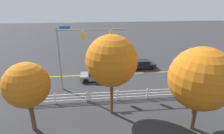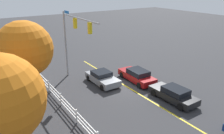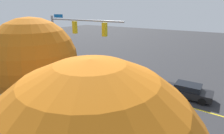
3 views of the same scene
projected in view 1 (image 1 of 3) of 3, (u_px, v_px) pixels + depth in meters
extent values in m
plane|color=#2D2D30|center=(112.00, 74.00, 26.32)|extent=(120.00, 120.00, 0.00)
cube|color=gold|center=(139.00, 73.00, 26.73)|extent=(28.00, 0.16, 0.01)
cylinder|color=gray|center=(60.00, 60.00, 20.77)|extent=(0.20, 0.20, 7.32)
cylinder|color=gray|center=(92.00, 30.00, 19.97)|extent=(7.52, 0.12, 0.12)
cube|color=#0C59B2|center=(65.00, 28.00, 19.56)|extent=(1.10, 0.03, 0.28)
cube|color=gold|center=(83.00, 35.00, 20.09)|extent=(0.32, 0.28, 1.00)
sphere|color=red|center=(83.00, 32.00, 20.11)|extent=(0.17, 0.17, 0.17)
sphere|color=orange|center=(83.00, 35.00, 20.22)|extent=(0.17, 0.17, 0.17)
sphere|color=#148C19|center=(83.00, 38.00, 20.34)|extent=(0.17, 0.17, 0.17)
cube|color=gold|center=(111.00, 35.00, 20.40)|extent=(0.32, 0.28, 1.00)
sphere|color=red|center=(111.00, 32.00, 20.43)|extent=(0.17, 0.17, 0.17)
sphere|color=orange|center=(111.00, 34.00, 20.54)|extent=(0.17, 0.17, 0.17)
sphere|color=#148C19|center=(111.00, 37.00, 20.66)|extent=(0.17, 0.17, 0.17)
cube|color=maroon|center=(106.00, 66.00, 27.70)|extent=(4.83, 2.01, 0.64)
cube|color=black|center=(108.00, 63.00, 27.50)|extent=(2.34, 1.73, 0.53)
cylinder|color=black|center=(95.00, 70.00, 26.87)|extent=(0.65, 0.25, 0.64)
cylinder|color=black|center=(96.00, 66.00, 28.46)|extent=(0.65, 0.25, 0.64)
cylinder|color=black|center=(117.00, 70.00, 27.09)|extent=(0.65, 0.25, 0.64)
cylinder|color=black|center=(116.00, 66.00, 28.68)|extent=(0.65, 0.25, 0.64)
cube|color=slate|center=(97.00, 76.00, 24.34)|extent=(4.34, 1.98, 0.63)
cube|color=black|center=(95.00, 72.00, 24.12)|extent=(1.82, 1.76, 0.46)
cylinder|color=black|center=(107.00, 74.00, 25.43)|extent=(0.64, 0.23, 0.64)
cylinder|color=black|center=(109.00, 80.00, 23.74)|extent=(0.64, 0.23, 0.64)
cylinder|color=black|center=(86.00, 75.00, 25.10)|extent=(0.64, 0.23, 0.64)
cylinder|color=black|center=(86.00, 81.00, 23.41)|extent=(0.64, 0.23, 0.64)
cube|color=black|center=(140.00, 65.00, 28.26)|extent=(4.70, 1.88, 0.60)
cube|color=black|center=(142.00, 62.00, 28.09)|extent=(2.24, 1.65, 0.51)
cylinder|color=black|center=(131.00, 69.00, 27.36)|extent=(0.64, 0.23, 0.64)
cylinder|color=black|center=(129.00, 65.00, 28.90)|extent=(0.64, 0.23, 0.64)
cylinder|color=black|center=(152.00, 68.00, 27.75)|extent=(0.64, 0.23, 0.64)
cylinder|color=black|center=(148.00, 64.00, 29.29)|extent=(0.64, 0.23, 0.64)
cube|color=#0C4C2D|center=(200.00, 72.00, 25.74)|extent=(4.06, 1.98, 0.58)
cube|color=black|center=(199.00, 68.00, 25.51)|extent=(1.89, 1.72, 0.54)
cylinder|color=black|center=(205.00, 70.00, 26.79)|extent=(0.65, 0.24, 0.64)
cylinder|color=black|center=(213.00, 75.00, 25.19)|extent=(0.65, 0.24, 0.64)
cylinder|color=black|center=(188.00, 71.00, 26.42)|extent=(0.65, 0.24, 0.64)
cylinder|color=black|center=(194.00, 76.00, 24.83)|extent=(0.65, 0.24, 0.64)
cube|color=navy|center=(188.00, 64.00, 29.06)|extent=(4.83, 1.98, 0.55)
cube|color=black|center=(190.00, 60.00, 28.89)|extent=(2.06, 1.67, 0.47)
cylinder|color=black|center=(180.00, 67.00, 28.26)|extent=(0.65, 0.25, 0.64)
cylinder|color=black|center=(176.00, 63.00, 29.79)|extent=(0.65, 0.25, 0.64)
cylinder|color=black|center=(200.00, 66.00, 28.45)|extent=(0.65, 0.25, 0.64)
cylinder|color=black|center=(195.00, 63.00, 29.98)|extent=(0.65, 0.25, 0.64)
cube|color=white|center=(204.00, 90.00, 20.49)|extent=(0.10, 0.10, 1.15)
cube|color=white|center=(176.00, 92.00, 20.15)|extent=(0.10, 0.10, 1.15)
cube|color=white|center=(147.00, 93.00, 19.82)|extent=(0.10, 0.10, 1.15)
cube|color=white|center=(117.00, 95.00, 19.48)|extent=(0.10, 0.10, 1.15)
cube|color=white|center=(87.00, 97.00, 19.15)|extent=(0.10, 0.10, 1.15)
cube|color=white|center=(55.00, 99.00, 18.81)|extent=(0.10, 0.10, 1.15)
cube|color=white|center=(22.00, 100.00, 18.47)|extent=(0.10, 0.10, 1.15)
cube|color=white|center=(147.00, 90.00, 19.69)|extent=(26.00, 0.06, 0.09)
cube|color=white|center=(147.00, 93.00, 19.81)|extent=(26.00, 0.06, 0.09)
cube|color=white|center=(147.00, 96.00, 19.92)|extent=(26.00, 0.06, 0.09)
cylinder|color=brown|center=(32.00, 115.00, 14.80)|extent=(0.35, 0.35, 2.79)
sphere|color=#C66614|center=(27.00, 85.00, 13.84)|extent=(3.51, 3.51, 3.51)
cylinder|color=brown|center=(112.00, 96.00, 16.85)|extent=(0.29, 0.29, 3.58)
sphere|color=#C66614|center=(112.00, 61.00, 15.61)|extent=(4.49, 4.49, 4.49)
cylinder|color=brown|center=(194.00, 114.00, 14.94)|extent=(0.39, 0.39, 2.75)
sphere|color=#C66614|center=(201.00, 79.00, 13.80)|extent=(4.87, 4.87, 4.87)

